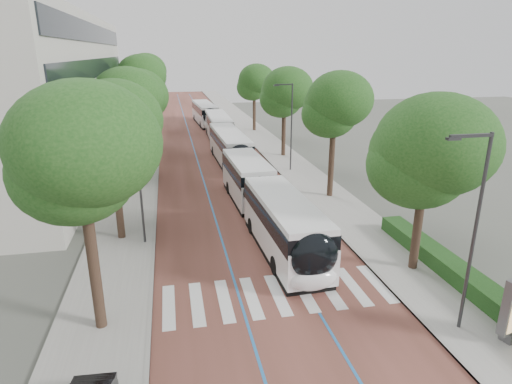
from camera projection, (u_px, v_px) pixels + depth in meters
ground at (279, 307)px, 18.98m from camera, size 160.00×160.00×0.00m
road at (203, 138)px, 56.21m from camera, size 11.00×140.00×0.02m
sidewalk_left at (144, 140)px, 54.77m from camera, size 4.00×140.00×0.12m
sidewalk_right at (259, 135)px, 57.62m from camera, size 4.00×140.00×0.12m
kerb_left at (159, 139)px, 55.13m from camera, size 0.20×140.00×0.14m
kerb_right at (245, 136)px, 57.26m from camera, size 0.20×140.00×0.14m
zebra_crossing at (278, 294)px, 19.94m from camera, size 10.55×3.60×0.01m
lane_line_left at (191, 138)px, 55.90m from camera, size 0.12×126.00×0.01m
lane_line_right at (215, 137)px, 56.51m from camera, size 0.12×126.00×0.01m
hedge at (462, 276)px, 20.55m from camera, size 1.20×14.00×0.80m
streetlight_near at (473, 220)px, 15.94m from camera, size 1.82×0.20×8.00m
streetlight_far at (290, 120)px, 39.21m from camera, size 1.82×0.20×8.00m
lamp_post_left at (139, 177)px, 23.98m from camera, size 0.14×0.14×8.00m
trees_left at (133, 93)px, 41.80m from camera, size 6.20×60.78×10.08m
trees_right at (308, 104)px, 37.25m from camera, size 5.76×47.39×8.98m
lead_bus at (266, 203)px, 27.17m from camera, size 3.17×18.47×3.20m
bus_queued_0 at (230, 148)px, 42.64m from camera, size 2.85×12.46×3.20m
bus_queued_1 at (219, 128)px, 54.04m from camera, size 2.71×12.43×3.20m
bus_queued_2 at (205, 114)px, 66.37m from camera, size 3.23×12.52×3.20m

